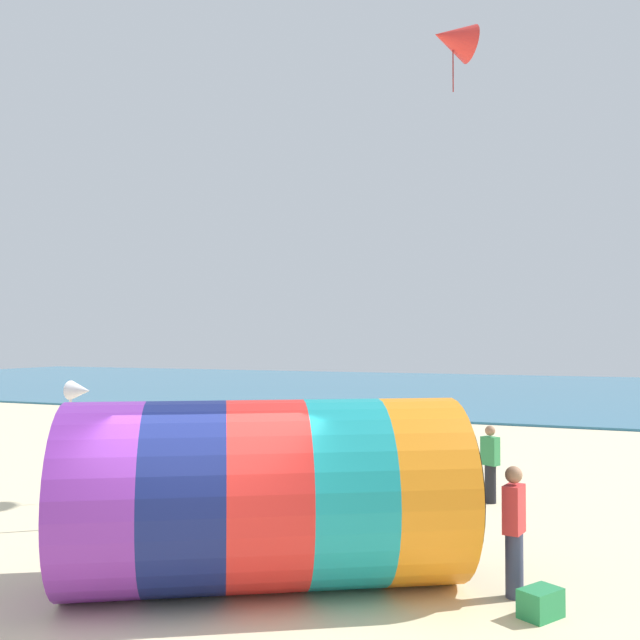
# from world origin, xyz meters

# --- Properties ---
(ground_plane) EXTENTS (120.00, 120.00, 0.00)m
(ground_plane) POSITION_xyz_m (0.00, 0.00, 0.00)
(ground_plane) COLOR beige
(sea) EXTENTS (120.00, 40.00, 0.10)m
(sea) POSITION_xyz_m (0.00, 41.99, 0.05)
(sea) COLOR teal
(sea) RESTS_ON ground
(giant_inflatable_tube) EXTENTS (6.03, 5.04, 2.63)m
(giant_inflatable_tube) POSITION_xyz_m (0.21, 1.52, 1.31)
(giant_inflatable_tube) COLOR purple
(giant_inflatable_tube) RESTS_ON ground
(kite_handler) EXTENTS (0.28, 0.39, 1.76)m
(kite_handler) POSITION_xyz_m (3.47, 2.49, 0.91)
(kite_handler) COLOR #383D56
(kite_handler) RESTS_ON ground
(kite_red_delta) EXTENTS (1.48, 1.45, 1.89)m
(kite_red_delta) POSITION_xyz_m (1.04, 10.11, 11.01)
(kite_red_delta) COLOR red
(bystander_near_water) EXTENTS (0.42, 0.36, 1.64)m
(bystander_near_water) POSITION_xyz_m (2.25, 7.99, 0.83)
(bystander_near_water) COLOR black
(bystander_near_water) RESTS_ON ground
(beach_flag) EXTENTS (0.47, 0.36, 2.72)m
(beach_flag) POSITION_xyz_m (-4.38, 2.92, 2.42)
(beach_flag) COLOR silver
(beach_flag) RESTS_ON ground
(cooler_box) EXTENTS (0.58, 0.63, 0.36)m
(cooler_box) POSITION_xyz_m (3.86, 1.90, 0.18)
(cooler_box) COLOR #268C4C
(cooler_box) RESTS_ON ground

